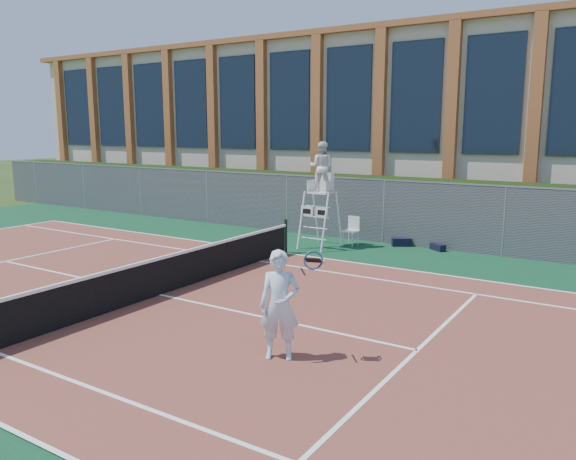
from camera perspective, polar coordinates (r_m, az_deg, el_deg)
The scene contains 12 objects.
ground at distance 13.88m, azimuth -12.91°, elevation -6.55°, with size 120.00×120.00×0.00m, color #233814.
apron at distance 14.56m, azimuth -10.11°, elevation -5.63°, with size 36.00×20.00×0.01m, color #0D3A22.
tennis_court at distance 13.87m, azimuth -12.91°, elevation -6.47°, with size 23.77×10.97×0.02m, color brown.
tennis_net at distance 13.74m, azimuth -13.00°, elevation -4.40°, with size 0.10×11.30×1.10m.
fence at distance 20.64m, azimuth 4.57°, elevation 2.27°, with size 40.00×0.06×2.20m, color #595E60, non-canonical shape.
hedge at distance 21.69m, azimuth 6.05°, elevation 2.63°, with size 40.00×1.40×2.20m, color black.
building at distance 28.85m, azimuth 13.34°, elevation 10.35°, with size 45.00×10.60×8.22m.
umpire_chair at distance 18.72m, azimuth 3.41°, elevation 6.14°, with size 1.00×1.54×3.58m.
plastic_chair at distance 19.41m, azimuth 6.54°, elevation 0.20°, with size 0.50×0.50×0.98m.
sports_bag_near at distance 19.49m, azimuth 11.46°, elevation -1.21°, with size 0.65×0.26×0.28m, color black.
sports_bag_far at distance 19.09m, azimuth 14.97°, elevation -1.69°, with size 0.55×0.24×0.22m, color black.
tennis_player at distance 9.65m, azimuth -0.84°, elevation -7.61°, with size 1.11×0.83×1.90m.
Camera 1 is at (9.54, -9.27, 3.94)m, focal length 35.00 mm.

